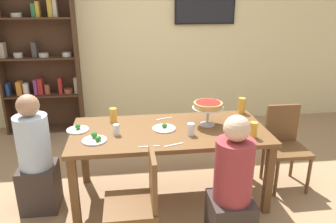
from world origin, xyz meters
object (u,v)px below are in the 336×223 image
Objects in this scene: chair_near_left at (139,199)px; cutlery_knife_near at (164,119)px; beer_glass_amber_short at (113,116)px; television at (205,5)px; cutlery_fork_near at (149,146)px; water_glass_clear_far at (116,130)px; diner_near_right at (232,194)px; salad_plate_spare at (95,139)px; chair_head_east at (285,142)px; beer_glass_amber_tall at (242,105)px; cutlery_fork_far at (174,145)px; diner_head_west at (36,162)px; beer_glass_amber_spare at (253,130)px; salad_plate_far_diner at (164,128)px; deep_dish_pizza_stand at (208,106)px; dining_table at (169,137)px; bookshelf at (39,58)px; water_glass_clear_near at (191,129)px; salad_plate_near_diner at (78,129)px.

chair_near_left is 1.11m from cutlery_knife_near.
beer_glass_amber_short reaches higher than chair_near_left.
television is 5.04× the size of cutlery_fork_near.
beer_glass_amber_short is (-1.35, -1.85, -1.00)m from television.
diner_near_right is at bearing -38.38° from water_glass_clear_far.
cutlery_fork_near is (0.47, -0.18, -0.02)m from salad_plate_spare.
chair_head_east is 5.12× the size of beer_glass_amber_tall.
cutlery_fork_far is (-0.40, 0.42, 0.25)m from diner_near_right.
beer_glass_amber_spare is (1.99, -0.25, 0.32)m from diner_head_west.
beer_glass_amber_spare is at bearing -20.83° from salad_plate_far_diner.
deep_dish_pizza_stand is at bearing 3.40° from diner_head_west.
cutlery_fork_near is at bearing 16.79° from chair_head_east.
beer_glass_amber_spare is (-0.08, -2.39, -1.00)m from television.
dining_table is at bearing 14.05° from salad_plate_spare.
chair_near_left is 1.65m from beer_glass_amber_tall.
beer_glass_amber_tall reaches higher than cutlery_knife_near.
bookshelf reaches higher than salad_plate_spare.
chair_head_east is at bearing 16.27° from cutlery_fork_near.
chair_near_left is 0.83m from water_glass_clear_near.
dining_table is 2.63m from bookshelf.
salad_plate_near_diner is 1.38× the size of beer_glass_amber_short.
cutlery_fork_near is at bearing -112.90° from television.
diner_near_right is 11.19× the size of water_glass_clear_far.
beer_glass_amber_short is (-0.54, 0.25, 0.16)m from dining_table.
chair_head_east is 7.60× the size of water_glass_clear_near.
beer_glass_amber_short is at bearing 117.01° from cutlery_fork_near.
cutlery_knife_near is (-0.41, 0.23, -0.19)m from deep_dish_pizza_stand.
beer_glass_amber_tall is 1.11× the size of beer_glass_amber_short.
dining_table is at bearing 70.61° from cutlery_fork_far.
beer_glass_amber_tall is at bearing 33.23° from deep_dish_pizza_stand.
chair_head_east is 1.00× the size of chair_near_left.
beer_glass_amber_spare is (1.42, -0.11, 0.06)m from salad_plate_spare.
cutlery_fork_far is at bearing -55.64° from bookshelf.
beer_glass_amber_tall reaches higher than salad_plate_spare.
television is 2.56m from water_glass_clear_near.
diner_head_west is at bearing -134.18° from television.
cutlery_fork_near is (-0.40, -0.20, -0.05)m from water_glass_clear_near.
salad_plate_far_diner is 1.25× the size of cutlery_fork_far.
deep_dish_pizza_stand reaches higher than salad_plate_near_diner.
water_glass_clear_near is at bearing -8.11° from water_glass_clear_far.
chair_near_left is 0.57m from cutlery_fork_far.
salad_plate_near_diner is 1.65m from beer_glass_amber_spare.
water_glass_clear_far is at bearing -171.94° from deep_dish_pizza_stand.
salad_plate_spare is (0.93, -2.19, -0.35)m from bookshelf.
water_glass_clear_near is (1.44, -0.13, 0.31)m from diner_head_west.
salad_plate_near_diner is at bearing -154.16° from beer_glass_amber_short.
cutlery_knife_near is at bearing 113.32° from water_glass_clear_near.
diner_head_west reaches higher than beer_glass_amber_spare.
beer_glass_amber_short is 0.85× the size of cutlery_fork_near.
beer_glass_amber_tall reaches higher than beer_glass_amber_short.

